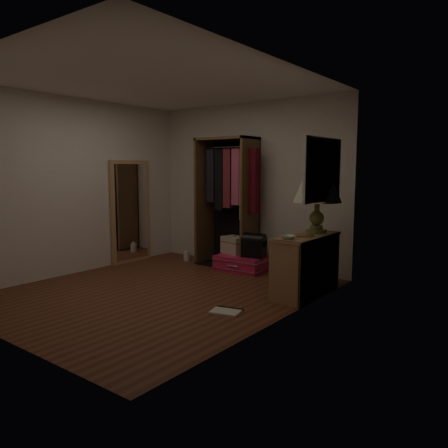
{
  "coord_description": "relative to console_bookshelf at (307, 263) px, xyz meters",
  "views": [
    {
      "loc": [
        3.94,
        -3.83,
        1.56
      ],
      "look_at": [
        0.3,
        0.95,
        0.8
      ],
      "focal_mm": 35.0,
      "sensor_mm": 36.0,
      "label": 1
    }
  ],
  "objects": [
    {
      "name": "brass_tray",
      "position": [
        0.0,
        -0.11,
        0.36
      ],
      "size": [
        0.32,
        0.32,
        0.01
      ],
      "rotation": [
        0.0,
        0.0,
        -0.34
      ],
      "color": "olive",
      "rests_on": "console_bookshelf"
    },
    {
      "name": "table_lamp",
      "position": [
        0.0,
        0.24,
        0.91
      ],
      "size": [
        0.64,
        0.64,
        0.76
      ],
      "rotation": [
        0.0,
        0.0,
        0.06
      ],
      "color": "#505B2C",
      "rests_on": "console_bookshelf"
    },
    {
      "name": "floor_book",
      "position": [
        -0.37,
        -1.17,
        -0.38
      ],
      "size": [
        0.37,
        0.32,
        0.03
      ],
      "rotation": [
        0.0,
        0.0,
        0.25
      ],
      "color": "beige",
      "rests_on": "ground"
    },
    {
      "name": "open_wardrobe",
      "position": [
        -1.74,
        0.74,
        0.81
      ],
      "size": [
        1.07,
        0.5,
        2.05
      ],
      "color": "brown",
      "rests_on": "ground"
    },
    {
      "name": "train_case",
      "position": [
        -1.57,
        0.62,
        -0.03
      ],
      "size": [
        0.45,
        0.37,
        0.29
      ],
      "rotation": [
        0.0,
        0.0,
        -0.27
      ],
      "color": "tan",
      "rests_on": "pink_suitcase"
    },
    {
      "name": "pink_suitcase",
      "position": [
        -1.38,
        0.57,
        -0.28
      ],
      "size": [
        0.81,
        0.61,
        0.24
      ],
      "rotation": [
        0.0,
        0.0,
        0.07
      ],
      "color": "#C7184A",
      "rests_on": "ground"
    },
    {
      "name": "room_walls",
      "position": [
        -1.46,
        -0.99,
        1.1
      ],
      "size": [
        3.52,
        4.02,
        2.6
      ],
      "color": "beige",
      "rests_on": "ground"
    },
    {
      "name": "white_jug",
      "position": [
        -2.53,
        0.57,
        -0.32
      ],
      "size": [
        0.13,
        0.13,
        0.19
      ],
      "rotation": [
        0.0,
        0.0,
        0.2
      ],
      "color": "silver",
      "rests_on": "ground"
    },
    {
      "name": "ceramic_bowl",
      "position": [
        -0.05,
        -0.41,
        0.37
      ],
      "size": [
        0.19,
        0.19,
        0.04
      ],
      "primitive_type": "imported",
      "rotation": [
        0.0,
        0.0,
        -0.19
      ],
      "color": "#B4D8BC",
      "rests_on": "console_bookshelf"
    },
    {
      "name": "console_bookshelf",
      "position": [
        0.0,
        0.0,
        0.0
      ],
      "size": [
        0.42,
        1.12,
        0.75
      ],
      "color": "#956D48",
      "rests_on": "ground"
    },
    {
      "name": "black_bag",
      "position": [
        -1.16,
        0.57,
        0.03
      ],
      "size": [
        0.37,
        0.28,
        0.37
      ],
      "rotation": [
        0.0,
        0.0,
        0.18
      ],
      "color": "black",
      "rests_on": "pink_suitcase"
    },
    {
      "name": "ground",
      "position": [
        -1.54,
        -1.03,
        -0.4
      ],
      "size": [
        4.0,
        4.0,
        0.0
      ],
      "primitive_type": "plane",
      "color": "#512817",
      "rests_on": "ground"
    },
    {
      "name": "floor_mirror",
      "position": [
        -3.24,
        -0.03,
        0.45
      ],
      "size": [
        0.06,
        0.8,
        1.7
      ],
      "color": "tan",
      "rests_on": "ground"
    }
  ]
}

